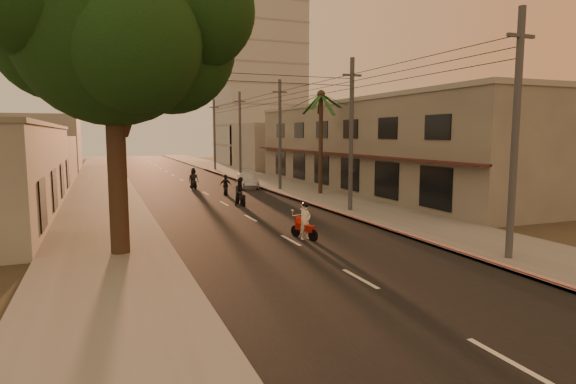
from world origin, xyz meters
name	(u,v)px	position (x,y,z in m)	size (l,w,h in m)	color
ground	(309,251)	(0.00, 0.00, 0.00)	(160.00, 160.00, 0.00)	#383023
road	(206,193)	(0.00, 20.00, 0.01)	(10.00, 140.00, 0.02)	black
sidewalk_right	(295,189)	(7.50, 20.00, 0.06)	(5.00, 140.00, 0.12)	slate
sidewalk_left	(103,197)	(-7.50, 20.00, 0.06)	(5.00, 140.00, 0.12)	slate
curb_stripe	(290,197)	(5.10, 15.00, 0.10)	(0.20, 60.00, 0.20)	#AD2412
shophouse_row	(375,146)	(13.95, 18.00, 3.65)	(8.80, 34.20, 7.30)	gray
distant_tower	(258,74)	(16.00, 56.00, 14.00)	(12.10, 12.10, 28.00)	#B7B5B2
broadleaf_tree	(122,28)	(-6.61, 2.14, 8.48)	(9.60, 8.70, 12.10)	black
palm_tree	(321,100)	(8.00, 16.00, 7.15)	(5.00, 5.00, 8.20)	black
utility_poles	(280,110)	(6.20, 20.00, 6.54)	(1.20, 48.26, 9.00)	#38383A
filler_right	(270,146)	(14.00, 45.00, 3.00)	(8.00, 14.00, 6.00)	#9B968C
filler_left_near	(27,160)	(-14.00, 34.00, 2.20)	(8.00, 14.00, 4.40)	#9B968C
filler_left_far	(46,143)	(-14.00, 52.00, 3.50)	(8.00, 14.00, 7.00)	#9B968C
scooter_red	(305,222)	(0.69, 2.05, 0.75)	(0.89, 1.67, 1.69)	black
scooter_mid_a	(241,193)	(0.81, 12.85, 0.85)	(0.89, 1.91, 1.88)	black
scooter_mid_b	(225,186)	(1.21, 18.48, 0.72)	(1.02, 1.60, 1.58)	black
scooter_far_a	(193,179)	(-0.28, 23.66, 0.81)	(0.87, 1.84, 1.81)	black
parked_car	(248,181)	(4.11, 22.27, 0.65)	(1.93, 4.10, 1.30)	#96999E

